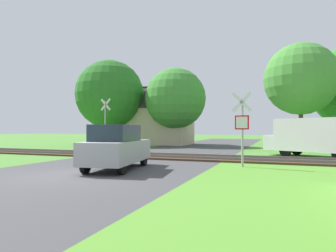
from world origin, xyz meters
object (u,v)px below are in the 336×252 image
Objects in this scene: mail_truck at (313,136)px; tree_right at (301,79)px; crossing_sign_far at (105,123)px; parked_car at (117,147)px; house at (161,124)px; stop_sign_near at (242,125)px; tree_left at (110,94)px; tree_center at (175,98)px.

tree_right is at bearing 28.93° from mail_truck.
parked_car is (5.46, -7.74, -1.14)m from crossing_sign_far.
tree_right is at bearing -20.26° from house.
stop_sign_near reaches higher than mail_truck.
stop_sign_near is at bearing -20.77° from crossing_sign_far.
house is 6.18m from tree_left.
crossing_sign_far is 0.58× the size of house.
tree_right is 1.96× the size of parked_car.
crossing_sign_far reaches higher than mail_truck.
crossing_sign_far is 0.43× the size of tree_left.
mail_truck is (13.34, 0.89, -0.80)m from crossing_sign_far.
crossing_sign_far is at bearing -60.19° from tree_left.
mail_truck is 1.24× the size of parked_car.
tree_left is 1.67× the size of mail_truck.
tree_right is 0.94× the size of tree_left.
tree_left reaches higher than crossing_sign_far.
tree_left reaches higher than house.
tree_left reaches higher than tree_right.
tree_right reaches higher than mail_truck.
tree_left is at bearing 93.61° from mail_truck.
tree_center is at bearing -51.25° from stop_sign_near.
tree_right is at bearing -13.39° from tree_center.
stop_sign_near is at bearing 177.97° from mail_truck.
tree_right is at bearing -5.58° from tree_left.
crossing_sign_far is at bearing 116.35° from parked_car.
crossing_sign_far is 0.46× the size of tree_right.
parked_car is at bearing 164.01° from mail_truck.
mail_truck is (18.23, -7.66, -3.97)m from tree_left.
mail_truck is 11.69m from parked_car.
tree_right is 1.58× the size of mail_truck.
house reaches higher than stop_sign_near.
tree_center is at bearing 92.64° from parked_car.
house is 0.75× the size of tree_left.
tree_center is at bearing 84.63° from crossing_sign_far.
tree_center is 17.92m from parked_car.
crossing_sign_far is 15.13m from tree_right.
stop_sign_near is 0.39× the size of tree_right.
parked_car is at bearing -48.35° from crossing_sign_far.
tree_center is at bearing 7.37° from tree_left.
tree_center is (-11.10, 2.64, -0.83)m from tree_right.
tree_right is (13.07, 6.79, 3.42)m from crossing_sign_far.
stop_sign_near is at bearing -59.14° from house.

